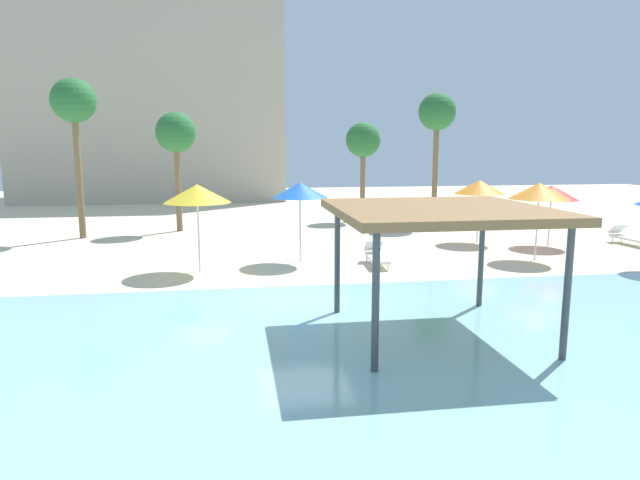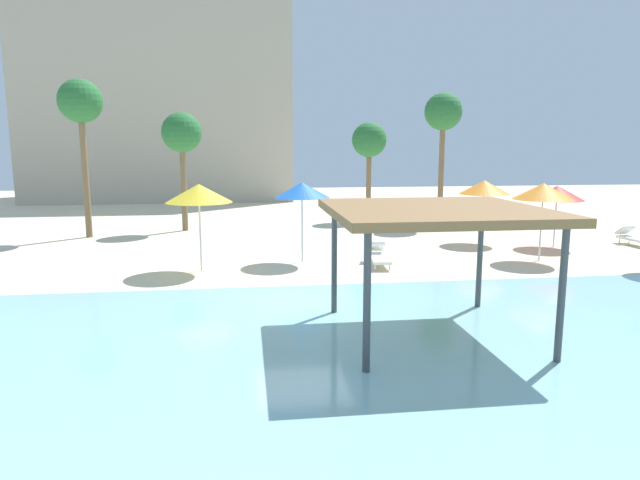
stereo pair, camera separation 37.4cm
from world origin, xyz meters
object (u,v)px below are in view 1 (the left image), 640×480
at_px(beach_umbrella_blue_0, 300,190).
at_px(palm_tree_2, 176,135).
at_px(palm_tree_0, 74,105).
at_px(palm_tree_1, 363,142).
at_px(palm_tree_3, 437,115).
at_px(beach_umbrella_orange_5, 480,187).
at_px(shade_pavilion, 440,215).
at_px(lounge_chair_1, 627,236).
at_px(beach_umbrella_red_3, 551,193).
at_px(lounge_chair_0, 376,255).
at_px(beach_umbrella_orange_2, 539,191).
at_px(beach_umbrella_yellow_4, 197,194).

distance_m(beach_umbrella_blue_0, palm_tree_2, 9.72).
height_order(palm_tree_0, palm_tree_2, palm_tree_0).
xyz_separation_m(palm_tree_1, palm_tree_3, (3.26, -2.47, 1.31)).
bearing_deg(beach_umbrella_orange_5, shade_pavilion, -118.37).
xyz_separation_m(lounge_chair_1, palm_tree_1, (-9.22, 9.38, 3.97)).
height_order(beach_umbrella_red_3, lounge_chair_1, beach_umbrella_red_3).
height_order(beach_umbrella_red_3, lounge_chair_0, beach_umbrella_red_3).
xyz_separation_m(lounge_chair_0, lounge_chair_1, (11.46, 2.36, 0.00)).
height_order(beach_umbrella_blue_0, beach_umbrella_orange_2, beach_umbrella_blue_0).
distance_m(beach_umbrella_red_3, palm_tree_0, 20.49).
relative_size(lounge_chair_1, palm_tree_1, 0.36).
relative_size(beach_umbrella_blue_0, palm_tree_1, 0.53).
xyz_separation_m(beach_umbrella_orange_2, palm_tree_3, (-0.45, 9.30, 3.12)).
height_order(shade_pavilion, beach_umbrella_yellow_4, beach_umbrella_yellow_4).
height_order(beach_umbrella_yellow_4, palm_tree_1, palm_tree_1).
distance_m(lounge_chair_1, palm_tree_3, 10.55).
bearing_deg(palm_tree_0, palm_tree_1, 16.88).
bearing_deg(beach_umbrella_orange_2, beach_umbrella_orange_5, 97.93).
distance_m(lounge_chair_0, palm_tree_3, 12.01).
bearing_deg(lounge_chair_0, beach_umbrella_blue_0, -105.27).
relative_size(lounge_chair_1, palm_tree_0, 0.28).
distance_m(beach_umbrella_red_3, palm_tree_1, 11.08).
height_order(beach_umbrella_orange_2, palm_tree_0, palm_tree_0).
height_order(beach_umbrella_orange_5, palm_tree_0, palm_tree_0).
distance_m(beach_umbrella_yellow_4, palm_tree_1, 14.54).
relative_size(beach_umbrella_yellow_4, palm_tree_0, 0.41).
relative_size(beach_umbrella_orange_5, palm_tree_3, 0.39).
distance_m(beach_umbrella_red_3, lounge_chair_0, 8.55).
bearing_deg(palm_tree_2, palm_tree_0, -160.30).
distance_m(beach_umbrella_red_3, lounge_chair_1, 3.97).
xyz_separation_m(beach_umbrella_orange_5, lounge_chair_1, (6.04, -1.39, -2.03)).
bearing_deg(palm_tree_3, beach_umbrella_red_3, -70.08).
relative_size(beach_umbrella_orange_5, lounge_chair_1, 1.37).
xyz_separation_m(shade_pavilion, lounge_chair_1, (12.01, 9.66, -2.32)).
relative_size(lounge_chair_1, palm_tree_2, 0.34).
height_order(lounge_chair_0, palm_tree_3, palm_tree_3).
height_order(beach_umbrella_orange_2, lounge_chair_1, beach_umbrella_orange_2).
xyz_separation_m(beach_umbrella_red_3, lounge_chair_1, (3.50, -0.13, -1.87)).
bearing_deg(shade_pavilion, beach_umbrella_red_3, 49.02).
xyz_separation_m(shade_pavilion, palm_tree_2, (-6.91, 16.33, 1.94)).
height_order(shade_pavilion, lounge_chair_1, shade_pavilion).
distance_m(beach_umbrella_blue_0, palm_tree_1, 11.99).
bearing_deg(lounge_chair_1, beach_umbrella_orange_2, -70.75).
distance_m(palm_tree_0, palm_tree_3, 17.15).
relative_size(lounge_chair_0, palm_tree_0, 0.28).
relative_size(beach_umbrella_red_3, beach_umbrella_yellow_4, 0.87).
bearing_deg(palm_tree_0, shade_pavilion, -53.44).
relative_size(palm_tree_0, palm_tree_2, 1.23).
relative_size(beach_umbrella_red_3, palm_tree_0, 0.36).
relative_size(beach_umbrella_blue_0, beach_umbrella_orange_5, 1.06).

